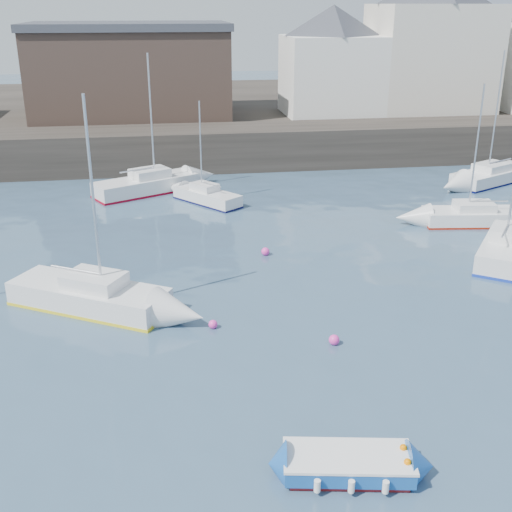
{
  "coord_description": "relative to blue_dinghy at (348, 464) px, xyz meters",
  "views": [
    {
      "loc": [
        -3.9,
        -13.86,
        11.82
      ],
      "look_at": [
        0.0,
        12.0,
        1.5
      ],
      "focal_mm": 45.0,
      "sensor_mm": 36.0,
      "label": 1
    }
  ],
  "objects": [
    {
      "name": "sailboat_c",
      "position": [
        11.98,
        14.01,
        0.22
      ],
      "size": [
        4.92,
        5.78,
        7.64
      ],
      "color": "silver",
      "rests_on": "ground"
    },
    {
      "name": "buoy_near",
      "position": [
        -2.84,
        8.92,
        -0.37
      ],
      "size": [
        0.35,
        0.35,
        0.35
      ],
      "primitive_type": "sphere",
      "color": "#FF38B0",
      "rests_on": "ground"
    },
    {
      "name": "buoy_far",
      "position": [
        0.46,
        16.34,
        -0.37
      ],
      "size": [
        0.42,
        0.42,
        0.42
      ],
      "primitive_type": "sphere",
      "color": "#FF38B0",
      "rests_on": "ground"
    },
    {
      "name": "buoy_mid",
      "position": [
        1.5,
        6.97,
        -0.37
      ],
      "size": [
        0.4,
        0.4,
        0.4
      ],
      "primitive_type": "sphere",
      "color": "#FF38B0",
      "rests_on": "ground"
    },
    {
      "name": "blue_dinghy",
      "position": [
        0.0,
        0.0,
        0.0
      ],
      "size": [
        3.66,
        2.1,
        0.66
      ],
      "color": "maroon",
      "rests_on": "ground"
    },
    {
      "name": "sailboat_f",
      "position": [
        -1.74,
        25.88,
        0.08
      ],
      "size": [
        4.26,
        4.79,
        6.34
      ],
      "color": "silver",
      "rests_on": "ground"
    },
    {
      "name": "bldg_east_d",
      "position": [
        10.4,
        42.0,
        7.0
      ],
      "size": [
        11.14,
        11.14,
        8.95
      ],
      "color": "white",
      "rests_on": "land_strip"
    },
    {
      "name": "quay_wall",
      "position": [
        -0.6,
        35.5,
        1.13
      ],
      "size": [
        90.0,
        5.0,
        3.0
      ],
      "primitive_type": "cube",
      "color": "#28231E",
      "rests_on": "ground"
    },
    {
      "name": "sailboat_d",
      "position": [
        13.29,
        19.35,
        0.11
      ],
      "size": [
        6.36,
        2.7,
        7.87
      ],
      "color": "silver",
      "rests_on": "ground"
    },
    {
      "name": "sailboat_b",
      "position": [
        -7.72,
        11.47,
        0.2
      ],
      "size": [
        6.98,
        5.32,
        8.77
      ],
      "color": "silver",
      "rests_on": "ground"
    },
    {
      "name": "sailboat_h",
      "position": [
        -5.55,
        28.75,
        0.22
      ],
      "size": [
        7.19,
        5.22,
        8.96
      ],
      "color": "silver",
      "rests_on": "ground"
    },
    {
      "name": "land_strip",
      "position": [
        -0.6,
        53.5,
        1.03
      ],
      "size": [
        90.0,
        32.0,
        2.8
      ],
      "primitive_type": "cube",
      "color": "#28231E",
      "rests_on": "ground"
    },
    {
      "name": "water",
      "position": [
        -0.6,
        0.5,
        -0.37
      ],
      "size": [
        220.0,
        220.0,
        0.0
      ],
      "primitive_type": "plane",
      "color": "#2D4760",
      "rests_on": "ground"
    },
    {
      "name": "warehouse",
      "position": [
        -6.6,
        43.5,
        6.25
      ],
      "size": [
        16.4,
        10.4,
        7.6
      ],
      "color": "#3D2D26",
      "rests_on": "land_strip"
    },
    {
      "name": "sailboat_g",
      "position": [
        18.71,
        27.91,
        0.14
      ],
      "size": [
        7.34,
        5.28,
        8.98
      ],
      "color": "silver",
      "rests_on": "ground"
    },
    {
      "name": "bldg_east_a",
      "position": [
        19.4,
        42.5,
        8.44
      ],
      "size": [
        13.36,
        13.36,
        11.8
      ],
      "color": "beige",
      "rests_on": "land_strip"
    }
  ]
}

